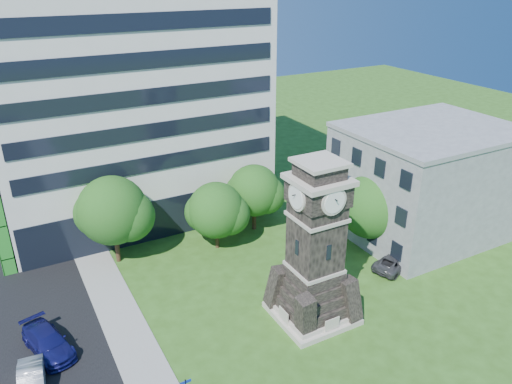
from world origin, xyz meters
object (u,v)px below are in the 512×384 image
car_street_mid (32,383)px  park_bench (314,317)px  car_east_lot (395,261)px  car_street_north (48,342)px  clock_tower (315,254)px

car_street_mid → park_bench: car_street_mid is taller
car_street_mid → car_east_lot: (28.83, -0.13, -0.06)m
car_street_north → car_east_lot: (27.46, -3.37, -0.10)m
car_east_lot → park_bench: (-10.23, -2.70, -0.12)m
car_street_mid → car_street_north: bearing=72.5°
clock_tower → car_street_north: 18.93m
car_street_mid → car_east_lot: bearing=5.2°
car_east_lot → car_street_mid: bearing=72.0°
clock_tower → car_east_lot: clock_tower is taller
park_bench → car_street_north: bearing=-176.3°
car_street_mid → clock_tower: bearing=-0.7°
clock_tower → park_bench: size_ratio=6.39×
car_street_mid → park_bench: bearing=-3.2°
car_east_lot → park_bench: car_east_lot is taller
car_street_mid → car_street_north: 3.53m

